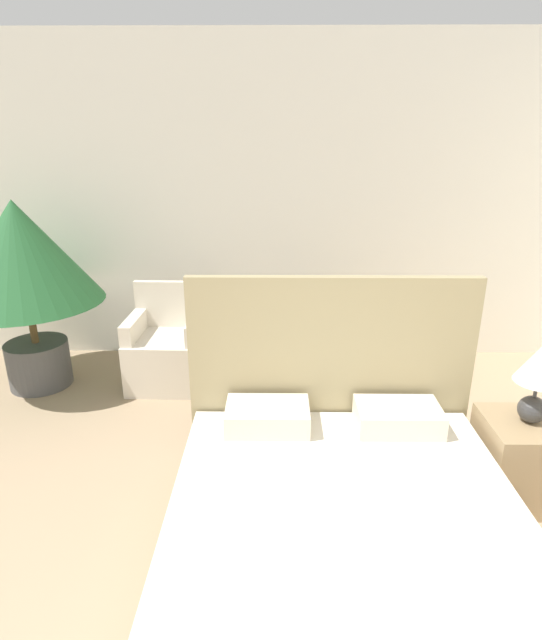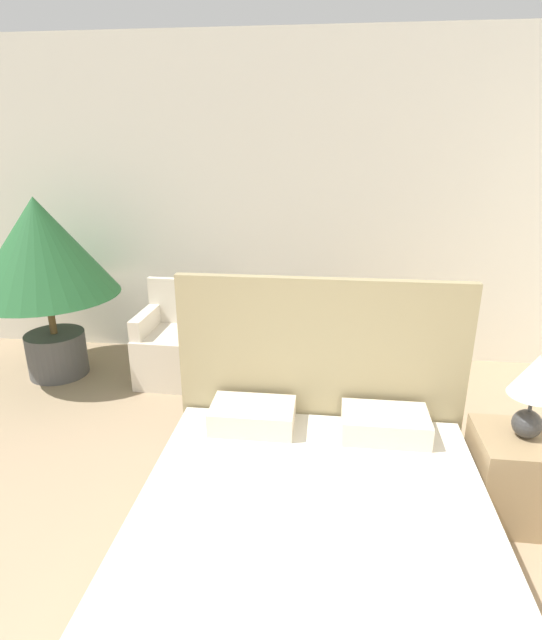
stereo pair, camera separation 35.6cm
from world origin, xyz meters
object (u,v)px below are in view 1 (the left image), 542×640
at_px(potted_palm, 21,262).
at_px(table_lamp, 540,372).
at_px(armchair_near_window_right, 291,353).
at_px(nightstand, 521,460).
at_px(bed, 348,555).
at_px(armchair_near_window_left, 168,353).

relative_size(potted_palm, table_lamp, 3.31).
bearing_deg(armchair_near_window_right, nightstand, -41.98).
bearing_deg(bed, potted_palm, 137.97).
relative_size(bed, armchair_near_window_right, 2.58).
xyz_separation_m(potted_palm, nightstand, (3.49, -1.42, -0.84)).
xyz_separation_m(armchair_near_window_left, table_lamp, (2.38, -1.45, 0.54)).
height_order(bed, potted_palm, potted_palm).
height_order(armchair_near_window_left, potted_palm, potted_palm).
distance_m(bed, armchair_near_window_right, 2.19).
xyz_separation_m(potted_palm, table_lamp, (3.50, -1.41, -0.28)).
relative_size(armchair_near_window_left, armchair_near_window_right, 1.00).
relative_size(armchair_near_window_left, table_lamp, 1.79).
distance_m(potted_palm, nightstand, 3.86).
xyz_separation_m(bed, armchair_near_window_left, (-1.27, 2.18, 0.03)).
height_order(bed, armchair_near_window_right, bed).
xyz_separation_m(bed, armchair_near_window_right, (-0.20, 2.18, 0.03)).
bearing_deg(table_lamp, bed, -146.72).
bearing_deg(armchair_near_window_left, table_lamp, -29.94).
height_order(potted_palm, table_lamp, potted_palm).
xyz_separation_m(armchair_near_window_right, potted_palm, (-2.18, -0.04, 0.81)).
distance_m(bed, nightstand, 1.32).
xyz_separation_m(bed, potted_palm, (-2.38, 2.15, 0.84)).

